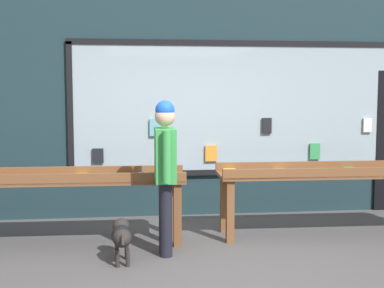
{
  "coord_description": "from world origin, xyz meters",
  "views": [
    {
      "loc": [
        -0.9,
        -5.3,
        1.81
      ],
      "look_at": [
        -0.15,
        0.83,
        1.19
      ],
      "focal_mm": 50.0,
      "sensor_mm": 36.0,
      "label": 1
    }
  ],
  "objects": [
    {
      "name": "person_browsing",
      "position": [
        -0.48,
        0.47,
        1.0
      ],
      "size": [
        0.23,
        0.67,
        1.7
      ],
      "rotation": [
        0.0,
        0.0,
        1.56
      ],
      "color": "black",
      "rests_on": "ground_plane"
    },
    {
      "name": "shopfront_facade",
      "position": [
        0.08,
        2.39,
        1.82
      ],
      "size": [
        7.52,
        0.29,
        3.7
      ],
      "color": "#192D33",
      "rests_on": "ground_plane"
    },
    {
      "name": "ground_plane",
      "position": [
        0.0,
        0.0,
        0.0
      ],
      "size": [
        40.0,
        40.0,
        0.0
      ],
      "primitive_type": "plane",
      "color": "#474444"
    },
    {
      "name": "display_table_right",
      "position": [
        1.65,
        1.03,
        0.72
      ],
      "size": [
        2.88,
        0.73,
        0.89
      ],
      "color": "brown",
      "rests_on": "ground_plane"
    },
    {
      "name": "display_table_left",
      "position": [
        -1.65,
        1.02,
        0.71
      ],
      "size": [
        2.88,
        0.72,
        0.88
      ],
      "color": "brown",
      "rests_on": "ground_plane"
    },
    {
      "name": "small_dog",
      "position": [
        -0.96,
        0.26,
        0.29
      ],
      "size": [
        0.23,
        0.62,
        0.42
      ],
      "rotation": [
        0.0,
        0.0,
        1.61
      ],
      "color": "black",
      "rests_on": "ground_plane"
    }
  ]
}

